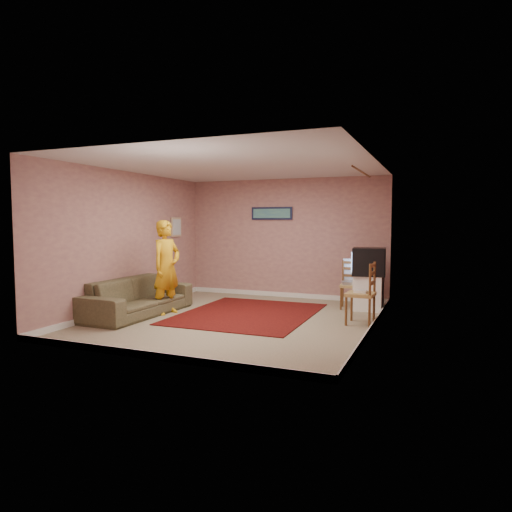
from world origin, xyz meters
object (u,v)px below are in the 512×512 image
at_px(tv_cabinet, 369,293).
at_px(chair_a, 351,280).
at_px(sofa, 139,297).
at_px(crt_tv, 369,262).
at_px(chair_b, 361,286).
at_px(person, 167,267).

bearing_deg(tv_cabinet, chair_a, 176.10).
xyz_separation_m(chair_a, sofa, (-3.42, -2.02, -0.23)).
height_order(crt_tv, chair_a, crt_tv).
relative_size(crt_tv, chair_a, 1.32).
relative_size(chair_a, chair_b, 0.90).
relative_size(chair_a, sofa, 0.22).
bearing_deg(crt_tv, chair_b, -93.18).
bearing_deg(sofa, crt_tv, -60.74).
distance_m(chair_a, sofa, 3.98).
bearing_deg(chair_a, person, -155.97).
bearing_deg(tv_cabinet, sofa, -151.91).
bearing_deg(crt_tv, tv_cabinet, -0.00).
distance_m(crt_tv, chair_a, 0.49).
bearing_deg(chair_b, person, -80.12).
bearing_deg(crt_tv, person, -158.80).
height_order(crt_tv, sofa, crt_tv).
bearing_deg(tv_cabinet, crt_tv, -174.26).
height_order(crt_tv, person, person).
bearing_deg(chair_b, tv_cabinet, -175.33).
height_order(crt_tv, chair_b, crt_tv).
bearing_deg(chair_b, crt_tv, -175.05).
bearing_deg(sofa, chair_a, -58.25).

